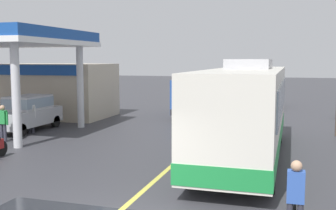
# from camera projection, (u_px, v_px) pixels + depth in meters

# --- Properties ---
(ground) EXTENTS (120.00, 120.00, 0.00)m
(ground) POSITION_uv_depth(u_px,v_px,m) (231.00, 114.00, 28.12)
(ground) COLOR #38383D
(lane_divider_stripe) EXTENTS (0.16, 50.00, 0.01)m
(lane_divider_stripe) POSITION_uv_depth(u_px,v_px,m) (219.00, 125.00, 23.36)
(lane_divider_stripe) COLOR #D8CC4C
(lane_divider_stripe) RESTS_ON ground
(coach_bus_main) EXTENTS (2.60, 11.04, 3.69)m
(coach_bus_main) POSITION_uv_depth(u_px,v_px,m) (246.00, 113.00, 15.23)
(coach_bus_main) COLOR silver
(coach_bus_main) RESTS_ON ground
(gas_station_roadside) EXTENTS (9.10, 11.95, 5.10)m
(gas_station_roadside) POSITION_uv_depth(u_px,v_px,m) (37.00, 77.00, 24.62)
(gas_station_roadside) COLOR #194799
(gas_station_roadside) RESTS_ON ground
(car_at_pump) EXTENTS (1.70, 4.20, 1.82)m
(car_at_pump) POSITION_uv_depth(u_px,v_px,m) (27.00, 111.00, 21.27)
(car_at_pump) COLOR #B2B2B7
(car_at_pump) RESTS_ON ground
(minibus_opposing_lane) EXTENTS (2.04, 6.13, 2.44)m
(minibus_opposing_lane) POSITION_uv_depth(u_px,v_px,m) (197.00, 93.00, 27.08)
(minibus_opposing_lane) COLOR #264C9E
(minibus_opposing_lane) RESTS_ON ground
(cyclist_on_shoulder) EXTENTS (0.34, 1.82, 1.72)m
(cyclist_on_shoulder) POSITION_uv_depth(u_px,v_px,m) (295.00, 207.00, 8.11)
(cyclist_on_shoulder) COLOR black
(cyclist_on_shoulder) RESTS_ON ground
(pedestrian_near_pump) EXTENTS (0.55, 0.22, 1.66)m
(pedestrian_near_pump) POSITION_uv_depth(u_px,v_px,m) (31.00, 115.00, 20.60)
(pedestrian_near_pump) COLOR #33333F
(pedestrian_near_pump) RESTS_ON ground
(pedestrian_by_shop) EXTENTS (0.55, 0.22, 1.66)m
(pedestrian_by_shop) POSITION_uv_depth(u_px,v_px,m) (3.00, 121.00, 18.36)
(pedestrian_by_shop) COLOR #33333F
(pedestrian_by_shop) RESTS_ON ground
(car_trailing_behind_bus) EXTENTS (1.70, 4.20, 1.82)m
(car_trailing_behind_bus) POSITION_uv_depth(u_px,v_px,m) (266.00, 94.00, 32.24)
(car_trailing_behind_bus) COLOR black
(car_trailing_behind_bus) RESTS_ON ground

